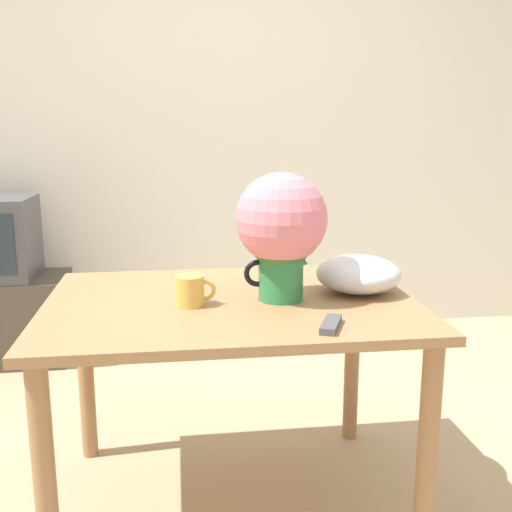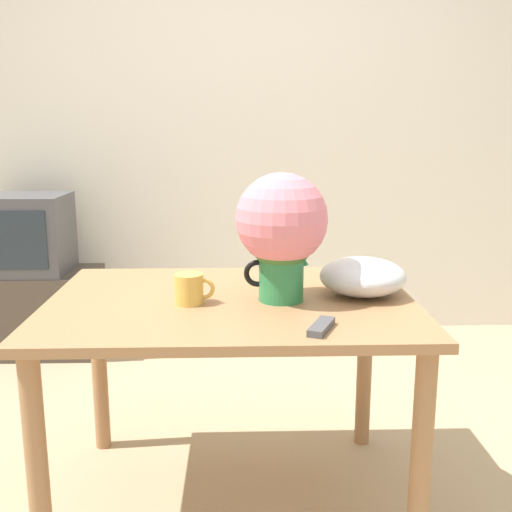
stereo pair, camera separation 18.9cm
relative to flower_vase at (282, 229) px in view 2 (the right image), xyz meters
name	(u,v)px [view 2 (the right image)]	position (x,y,z in m)	size (l,w,h in m)	color
ground_plane	(247,493)	(-0.11, 0.06, -0.96)	(12.00, 12.00, 0.00)	tan
wall_back	(241,123)	(-0.11, 1.88, 0.34)	(8.00, 0.05, 2.60)	silver
table	(231,329)	(-0.16, 0.02, -0.34)	(1.18, 0.87, 0.73)	#A3754C
flower_vase	(282,229)	(0.00, 0.00, 0.00)	(0.29, 0.29, 0.41)	#2D844C
coffee_mug	(190,289)	(-0.29, -0.03, -0.19)	(0.13, 0.09, 0.10)	gold
white_bowl	(363,277)	(0.27, 0.05, -0.17)	(0.29, 0.29, 0.12)	silver
remote_control	(321,327)	(0.09, -0.30, -0.22)	(0.09, 0.15, 0.02)	#4C4C51
tv_stand	(32,311)	(-1.33, 1.50, -0.73)	(0.77, 0.43, 0.47)	#4C4238
tv_set	(26,234)	(-1.33, 1.50, -0.27)	(0.46, 0.42, 0.44)	#4C4C51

